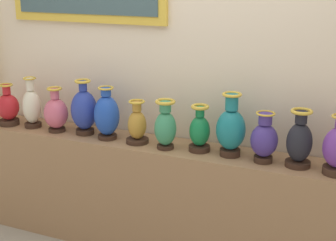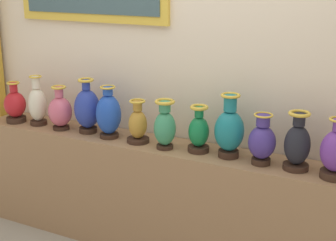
# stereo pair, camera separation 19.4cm
# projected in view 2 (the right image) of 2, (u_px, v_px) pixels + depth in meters

# --- Properties ---
(display_shelf) EXTENTS (3.05, 0.37, 0.81)m
(display_shelf) POSITION_uv_depth(u_px,v_px,m) (168.00, 200.00, 3.50)
(display_shelf) COLOR #99704C
(display_shelf) RESTS_ON ground_plane
(back_wall) EXTENTS (4.68, 0.14, 2.74)m
(back_wall) POSITION_uv_depth(u_px,v_px,m) (181.00, 55.00, 3.43)
(back_wall) COLOR beige
(back_wall) RESTS_ON ground_plane
(vase_crimson) EXTENTS (0.17, 0.17, 0.32)m
(vase_crimson) POSITION_uv_depth(u_px,v_px,m) (15.00, 105.00, 3.87)
(vase_crimson) COLOR #382319
(vase_crimson) RESTS_ON display_shelf
(vase_ivory) EXTENTS (0.14, 0.14, 0.38)m
(vase_ivory) POSITION_uv_depth(u_px,v_px,m) (37.00, 104.00, 3.80)
(vase_ivory) COLOR #382319
(vase_ivory) RESTS_ON display_shelf
(vase_rose) EXTENTS (0.18, 0.18, 0.33)m
(vase_rose) POSITION_uv_depth(u_px,v_px,m) (60.00, 111.00, 3.69)
(vase_rose) COLOR #382319
(vase_rose) RESTS_ON display_shelf
(vase_cobalt) EXTENTS (0.19, 0.19, 0.40)m
(vase_cobalt) POSITION_uv_depth(u_px,v_px,m) (87.00, 109.00, 3.61)
(vase_cobalt) COLOR #382319
(vase_cobalt) RESTS_ON display_shelf
(vase_sapphire) EXTENTS (0.18, 0.18, 0.37)m
(vase_sapphire) POSITION_uv_depth(u_px,v_px,m) (109.00, 114.00, 3.50)
(vase_sapphire) COLOR #382319
(vase_sapphire) RESTS_ON display_shelf
(vase_ochre) EXTENTS (0.16, 0.16, 0.30)m
(vase_ochre) POSITION_uv_depth(u_px,v_px,m) (138.00, 125.00, 3.42)
(vase_ochre) COLOR #382319
(vase_ochre) RESTS_ON display_shelf
(vase_jade) EXTENTS (0.15, 0.15, 0.33)m
(vase_jade) POSITION_uv_depth(u_px,v_px,m) (165.00, 126.00, 3.28)
(vase_jade) COLOR #382319
(vase_jade) RESTS_ON display_shelf
(vase_emerald) EXTENTS (0.14, 0.14, 0.31)m
(vase_emerald) POSITION_uv_depth(u_px,v_px,m) (199.00, 132.00, 3.23)
(vase_emerald) COLOR #382319
(vase_emerald) RESTS_ON display_shelf
(vase_teal) EXTENTS (0.19, 0.19, 0.41)m
(vase_teal) POSITION_uv_depth(u_px,v_px,m) (229.00, 130.00, 3.13)
(vase_teal) COLOR #382319
(vase_teal) RESTS_ON display_shelf
(vase_indigo) EXTENTS (0.17, 0.17, 0.32)m
(vase_indigo) POSITION_uv_depth(u_px,v_px,m) (262.00, 141.00, 3.02)
(vase_indigo) COLOR #382319
(vase_indigo) RESTS_ON display_shelf
(vase_onyx) EXTENTS (0.15, 0.15, 0.36)m
(vase_onyx) POSITION_uv_depth(u_px,v_px,m) (297.00, 145.00, 2.94)
(vase_onyx) COLOR #382319
(vase_onyx) RESTS_ON display_shelf
(vase_violet) EXTENTS (0.18, 0.18, 0.36)m
(vase_violet) POSITION_uv_depth(u_px,v_px,m) (336.00, 153.00, 2.81)
(vase_violet) COLOR #382319
(vase_violet) RESTS_ON display_shelf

